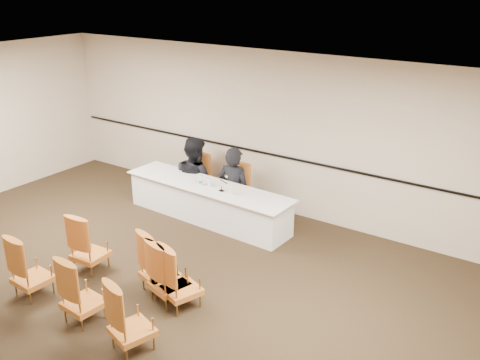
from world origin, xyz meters
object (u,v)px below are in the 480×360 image
Objects in this scene: aud_chair_front_left at (89,242)px; aud_chair_back_left at (31,265)px; drinking_glass at (209,184)px; aud_chair_front_right at (181,276)px; panelist_main at (234,193)px; aud_chair_front_mid at (159,261)px; microphone at (222,184)px; coffee_cup at (231,190)px; aud_chair_back_right at (131,315)px; aud_chair_extra at (169,271)px; panelist_main_chair at (234,189)px; water_bottle at (200,179)px; aud_chair_back_mid at (82,289)px; panel_table at (208,202)px; panelist_second_chair at (195,178)px; panelist_second at (195,183)px.

aud_chair_back_left is at bearing -102.11° from aud_chair_front_left.
drinking_glass is 0.11× the size of aud_chair_front_left.
panelist_main is at bearing 130.91° from aud_chair_front_right.
panelist_main is 2.86m from aud_chair_front_mid.
coffee_cup is at bearing 0.99° from microphone.
aud_chair_back_right is (1.86, -0.97, 0.00)m from aud_chair_front_left.
panelist_main_chair is at bearing 123.09° from aud_chair_extra.
panelist_main_chair is 1.00× the size of aud_chair_front_left.
water_bottle is at bearing 133.86° from aud_chair_extra.
water_bottle is 0.23× the size of aud_chair_back_right.
aud_chair_front_left is (-0.27, -2.37, -0.31)m from water_bottle.
aud_chair_back_mid is (0.67, -3.28, -0.31)m from water_bottle.
aud_chair_back_left reaches higher than water_bottle.
microphone reaches higher than water_bottle.
microphone is 0.28× the size of aud_chair_back_mid.
water_bottle is 0.23× the size of aud_chair_front_mid.
coffee_cup is 3.27m from aud_chair_back_mid.
panel_table is at bearing 157.60° from drinking_glass.
panelist_second_chair and aud_chair_back_mid have the same top height.
panelist_second reaches higher than aud_chair_front_right.
panelist_main is 0.96m from panelist_second_chair.
water_bottle is at bearing 79.39° from aud_chair_front_left.
aud_chair_front_right and aud_chair_extra have the same top height.
panelist_main reaches higher than aud_chair_front_left.
panelist_main is 12.42× the size of coffee_cup.
panelist_main is 0.96m from panelist_second.
aud_chair_front_right is at bearing -63.78° from microphone.
coffee_cup is at bearing 74.65° from aud_chair_back_left.
aud_chair_back_mid is at bearing -107.82° from aud_chair_extra.
drinking_glass is 0.11× the size of aud_chair_back_left.
aud_chair_back_right reaches higher than water_bottle.
panel_table is 3.56× the size of aud_chair_front_right.
water_bottle is (-0.49, 0.03, -0.02)m from microphone.
aud_chair_front_right is (1.01, -2.30, -0.33)m from microphone.
panelist_main is 3.01m from aud_chair_front_left.
drinking_glass is (0.80, -0.58, 0.35)m from panelist_second.
panelist_main is at bearing -164.65° from panelist_second.
panelist_second reaches higher than drinking_glass.
aud_chair_back_mid is at bearing -89.80° from aud_chair_front_mid.
panel_table is 15.25× the size of water_bottle.
drinking_glass is (0.80, -0.58, 0.25)m from panelist_second_chair.
water_bottle is at bearing 131.68° from aud_chair_front_mid.
drinking_glass is (-0.32, 0.06, -0.08)m from microphone.
water_bottle is 0.23× the size of aud_chair_back_left.
aud_chair_back_left is at bearing -133.98° from aud_chair_front_right.
panel_table is 0.73m from coffee_cup.
panelist_second is at bearing 112.34° from aud_chair_back_mid.
water_bottle is 1.53× the size of coffee_cup.
panelist_second reaches higher than coffee_cup.
aud_chair_extra is at bearing -54.82° from panelist_second_chair.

